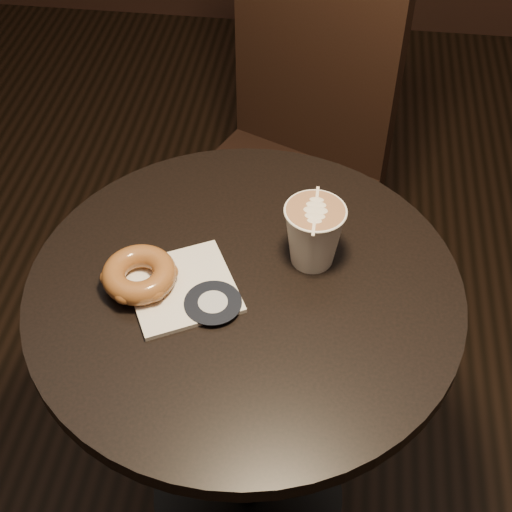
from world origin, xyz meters
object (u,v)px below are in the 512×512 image
cafe_table (246,357)px  doughnut (139,274)px  pastry_bag (182,288)px  chair (293,138)px  latte_cup (314,235)px

cafe_table → doughnut: (-0.16, -0.03, 0.23)m
cafe_table → pastry_bag: bearing=-165.8°
chair → pastry_bag: bearing=-77.2°
chair → pastry_bag: chair is taller
latte_cup → chair: bearing=97.7°
chair → latte_cup: bearing=-58.7°
latte_cup → doughnut: bearing=-160.6°
cafe_table → doughnut: size_ratio=6.37×
cafe_table → pastry_bag: 0.23m
cafe_table → latte_cup: size_ratio=6.84×
chair → doughnut: size_ratio=8.75×
pastry_bag → latte_cup: (0.20, 0.09, 0.05)m
pastry_bag → doughnut: (-0.07, -0.00, 0.02)m
cafe_table → doughnut: 0.28m
doughnut → cafe_table: bearing=8.8°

